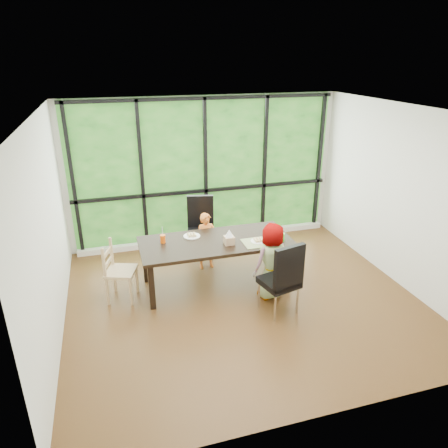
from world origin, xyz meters
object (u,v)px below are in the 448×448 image
Objects in this scene: dining_table at (216,263)px; chair_end_beech at (121,271)px; child_toddler at (207,241)px; chair_interior_leather at (279,277)px; child_older at (271,261)px; green_cup at (282,237)px; plate_far at (192,236)px; plate_near at (258,241)px; tissue_box at (229,240)px; orange_cup at (163,239)px; chair_window_leather at (201,229)px.

chair_end_beech is at bearing -179.63° from dining_table.
dining_table is 0.60m from child_toddler.
child_toddler is (-0.64, 1.53, -0.06)m from chair_interior_leather.
child_older reaches higher than green_cup.
plate_far is 1.03m from plate_near.
green_cup reaches higher than plate_far.
chair_end_beech is 6.30× the size of tissue_box.
child_older is (0.67, -1.15, 0.10)m from child_toddler.
chair_end_beech is 2.06m from plate_near.
plate_near is (2.03, -0.20, 0.31)m from chair_end_beech.
tissue_box is (1.58, -0.16, 0.36)m from chair_end_beech.
child_toddler reaches higher than orange_cup.
tissue_box is (0.48, -0.41, 0.05)m from plate_far.
child_toddler is 3.73× the size of plate_far.
dining_table is 15.91× the size of tissue_box.
child_older is 8.10× the size of tissue_box.
child_older is 4.48× the size of plate_far.
chair_end_beech is 7.14× the size of green_cup.
plate_far reaches higher than dining_table.
orange_cup reaches higher than dining_table.
child_toddler is at bearing 137.08° from green_cup.
chair_window_leather reaches higher than tissue_box.
plate_near is (-0.07, 0.34, 0.18)m from child_older.
chair_window_leather is 4.55× the size of plate_near.
child_older reaches higher than plate_near.
plate_near is at bearing -26.47° from plate_far.
plate_far is (-0.32, 0.24, 0.38)m from dining_table.
dining_table is 8.80× the size of plate_far.
green_cup is (1.72, -0.44, 0.00)m from orange_cup.
dining_table is 2.10× the size of chair_window_leather.
plate_far is at bearing -137.54° from child_toddler.
chair_interior_leather reaches higher than plate_far.
child_older is 1.28m from plate_far.
chair_window_leather is at bearing 116.71° from plate_near.
orange_cup is at bearing 165.63° from green_cup.
chair_interior_leather is at bearing -95.64° from chair_end_beech.
plate_near is at bearing -19.53° from dining_table.
green_cup is at bearing -48.32° from child_toddler.
chair_interior_leather is 0.76m from plate_near.
tissue_box is at bearing -46.56° from dining_table.
child_toddler is 4.07× the size of plate_near.
chair_interior_leather is 0.93× the size of child_older.
child_older is at bearing -39.53° from dining_table.
green_cup is (0.28, 0.26, 0.23)m from child_older.
green_cup is (0.35, -0.08, 0.06)m from plate_near.
tissue_box is at bearing -83.61° from child_toddler.
dining_table is 1.42m from chair_end_beech.
green_cup is (0.95, -0.88, 0.33)m from child_toddler.
green_cup reaches higher than orange_cup.
dining_table is at bearing -95.40° from child_toddler.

